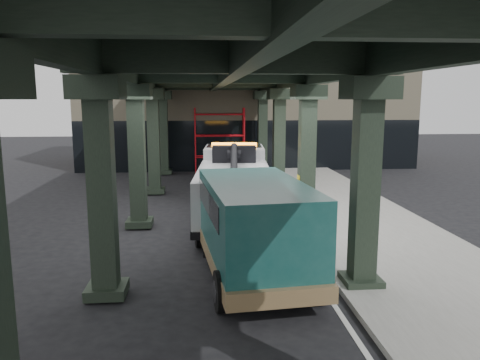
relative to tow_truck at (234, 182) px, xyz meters
name	(u,v)px	position (x,y,z in m)	size (l,w,h in m)	color
ground	(239,242)	(-0.06, -3.04, -1.40)	(90.00, 90.00, 0.00)	black
sidewalk	(356,220)	(4.44, -1.04, -1.33)	(5.00, 40.00, 0.15)	gray
lane_stripe	(281,224)	(1.64, -1.04, -1.40)	(0.12, 38.00, 0.01)	silver
viaduct	(223,71)	(-0.46, -1.04, 4.06)	(7.40, 32.00, 6.40)	black
building	(244,106)	(1.94, 16.96, 2.60)	(22.00, 10.00, 8.00)	#C6B793
scaffolding	(220,138)	(-0.06, 11.61, 0.71)	(3.08, 0.88, 4.00)	red
tow_truck	(234,182)	(0.00, 0.00, 0.00)	(3.12, 8.92, 2.87)	black
towed_van	(252,224)	(0.03, -5.92, -0.05)	(3.00, 6.39, 2.51)	#134441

